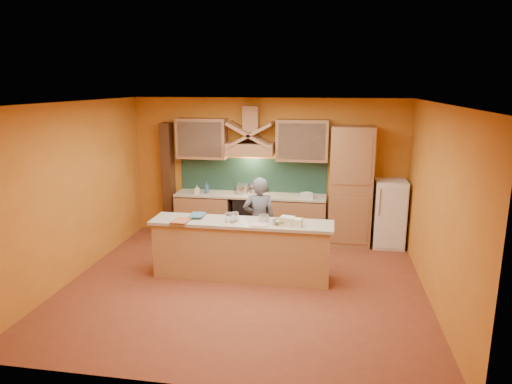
% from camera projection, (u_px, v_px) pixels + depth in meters
% --- Properties ---
extents(floor, '(5.50, 5.00, 0.01)m').
position_uv_depth(floor, '(244.00, 285.00, 7.13)').
color(floor, brown).
rests_on(floor, ground).
extents(ceiling, '(5.50, 5.00, 0.01)m').
position_uv_depth(ceiling, '(243.00, 103.00, 6.48)').
color(ceiling, white).
rests_on(ceiling, wall_back).
extents(wall_back, '(5.50, 0.02, 2.80)m').
position_uv_depth(wall_back, '(267.00, 168.00, 9.20)').
color(wall_back, orange).
rests_on(wall_back, floor).
extents(wall_front, '(5.50, 0.02, 2.80)m').
position_uv_depth(wall_front, '(195.00, 260.00, 4.40)').
color(wall_front, orange).
rests_on(wall_front, floor).
extents(wall_left, '(0.02, 5.00, 2.80)m').
position_uv_depth(wall_left, '(74.00, 191.00, 7.24)').
color(wall_left, orange).
rests_on(wall_left, floor).
extents(wall_right, '(0.02, 5.00, 2.80)m').
position_uv_depth(wall_right, '(437.00, 206.00, 6.36)').
color(wall_right, orange).
rests_on(wall_right, floor).
extents(base_cabinet_left, '(1.10, 0.60, 0.86)m').
position_uv_depth(base_cabinet_left, '(205.00, 216.00, 9.34)').
color(base_cabinet_left, '#A16F49').
rests_on(base_cabinet_left, floor).
extents(base_cabinet_right, '(1.10, 0.60, 0.86)m').
position_uv_depth(base_cabinet_right, '(297.00, 220.00, 9.03)').
color(base_cabinet_right, '#A16F49').
rests_on(base_cabinet_right, floor).
extents(counter_top, '(3.00, 0.62, 0.04)m').
position_uv_depth(counter_top, '(250.00, 195.00, 9.08)').
color(counter_top, '#B6AD9A').
rests_on(counter_top, base_cabinet_left).
extents(stove, '(0.60, 0.58, 0.90)m').
position_uv_depth(stove, '(250.00, 217.00, 9.18)').
color(stove, black).
rests_on(stove, floor).
extents(backsplash, '(3.00, 0.03, 0.70)m').
position_uv_depth(backsplash, '(253.00, 175.00, 9.27)').
color(backsplash, '#18362C').
rests_on(backsplash, wall_back).
extents(range_hood, '(0.92, 0.50, 0.24)m').
position_uv_depth(range_hood, '(251.00, 149.00, 8.91)').
color(range_hood, '#A16F49').
rests_on(range_hood, wall_back).
extents(hood_chimney, '(0.30, 0.30, 0.50)m').
position_uv_depth(hood_chimney, '(251.00, 119.00, 8.88)').
color(hood_chimney, '#A16F49').
rests_on(hood_chimney, wall_back).
extents(upper_cabinet_left, '(1.00, 0.35, 0.80)m').
position_uv_depth(upper_cabinet_left, '(202.00, 138.00, 9.10)').
color(upper_cabinet_left, '#A16F49').
rests_on(upper_cabinet_left, wall_back).
extents(upper_cabinet_right, '(1.00, 0.35, 0.80)m').
position_uv_depth(upper_cabinet_right, '(302.00, 140.00, 8.78)').
color(upper_cabinet_right, '#A16F49').
rests_on(upper_cabinet_right, wall_back).
extents(pantry_column, '(0.80, 0.60, 2.30)m').
position_uv_depth(pantry_column, '(350.00, 187.00, 8.71)').
color(pantry_column, '#A16F49').
rests_on(pantry_column, floor).
extents(fridge, '(0.58, 0.60, 1.30)m').
position_uv_depth(fridge, '(389.00, 213.00, 8.70)').
color(fridge, white).
rests_on(fridge, floor).
extents(trim_column_left, '(0.20, 0.30, 2.30)m').
position_uv_depth(trim_column_left, '(168.00, 179.00, 9.44)').
color(trim_column_left, '#472816').
rests_on(trim_column_left, floor).
extents(island_body, '(2.80, 0.55, 0.88)m').
position_uv_depth(island_body, '(242.00, 251.00, 7.33)').
color(island_body, tan).
rests_on(island_body, floor).
extents(island_top, '(2.90, 0.62, 0.05)m').
position_uv_depth(island_top, '(241.00, 223.00, 7.22)').
color(island_top, '#B6AD9A').
rests_on(island_top, island_body).
extents(person, '(0.62, 0.46, 1.53)m').
position_uv_depth(person, '(259.00, 221.00, 7.84)').
color(person, slate).
rests_on(person, floor).
extents(pot_large, '(0.31, 0.31, 0.17)m').
position_uv_depth(pot_large, '(242.00, 191.00, 9.12)').
color(pot_large, silver).
rests_on(pot_large, stove).
extents(pot_small, '(0.26, 0.26, 0.13)m').
position_uv_depth(pot_small, '(255.00, 191.00, 9.14)').
color(pot_small, '#AEAEB5').
rests_on(pot_small, stove).
extents(soap_bottle_a, '(0.08, 0.08, 0.17)m').
position_uv_depth(soap_bottle_a, '(197.00, 190.00, 9.10)').
color(soap_bottle_a, white).
rests_on(soap_bottle_a, counter_top).
extents(soap_bottle_b, '(0.12, 0.12, 0.23)m').
position_uv_depth(soap_bottle_b, '(206.00, 187.00, 9.14)').
color(soap_bottle_b, '#305784').
rests_on(soap_bottle_b, counter_top).
extents(bowl_back, '(0.27, 0.27, 0.07)m').
position_uv_depth(bowl_back, '(307.00, 195.00, 8.90)').
color(bowl_back, silver).
rests_on(bowl_back, counter_top).
extents(dish_rack, '(0.26, 0.22, 0.09)m').
position_uv_depth(dish_rack, '(307.00, 196.00, 8.74)').
color(dish_rack, silver).
rests_on(dish_rack, counter_top).
extents(book_lower, '(0.27, 0.35, 0.03)m').
position_uv_depth(book_lower, '(173.00, 220.00, 7.20)').
color(book_lower, '#AD5C3D').
rests_on(book_lower, island_top).
extents(book_upper, '(0.23, 0.31, 0.02)m').
position_uv_depth(book_upper, '(190.00, 215.00, 7.44)').
color(book_upper, teal).
rests_on(book_upper, island_top).
extents(jar_large, '(0.18, 0.18, 0.15)m').
position_uv_depth(jar_large, '(230.00, 217.00, 7.15)').
color(jar_large, white).
rests_on(jar_large, island_top).
extents(jar_small, '(0.14, 0.14, 0.14)m').
position_uv_depth(jar_small, '(235.00, 216.00, 7.23)').
color(jar_small, white).
rests_on(jar_small, island_top).
extents(kitchen_scale, '(0.15, 0.15, 0.10)m').
position_uv_depth(kitchen_scale, '(264.00, 219.00, 7.17)').
color(kitchen_scale, silver).
rests_on(kitchen_scale, island_top).
extents(mixing_bowl, '(0.30, 0.30, 0.06)m').
position_uv_depth(mixing_bowl, '(281.00, 222.00, 7.06)').
color(mixing_bowl, silver).
rests_on(mixing_bowl, island_top).
extents(cloth, '(0.26, 0.20, 0.02)m').
position_uv_depth(cloth, '(259.00, 225.00, 6.99)').
color(cloth, '#C3A6A1').
rests_on(cloth, island_top).
extents(grocery_bag_a, '(0.24, 0.21, 0.13)m').
position_uv_depth(grocery_bag_a, '(287.00, 221.00, 7.00)').
color(grocery_bag_a, beige).
rests_on(grocery_bag_a, island_top).
extents(grocery_bag_b, '(0.21, 0.18, 0.12)m').
position_uv_depth(grocery_bag_b, '(296.00, 222.00, 6.95)').
color(grocery_bag_b, '#ECEAC2').
rests_on(grocery_bag_b, island_top).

